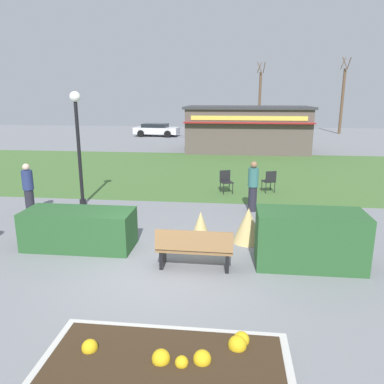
{
  "coord_description": "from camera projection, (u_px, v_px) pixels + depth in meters",
  "views": [
    {
      "loc": [
        1.53,
        -7.43,
        3.76
      ],
      "look_at": [
        0.29,
        3.55,
        0.92
      ],
      "focal_mm": 35.06,
      "sensor_mm": 36.0,
      "label": 1
    }
  ],
  "objects": [
    {
      "name": "hedge_left",
      "position": [
        79.0,
        229.0,
        9.48
      ],
      "size": [
        2.74,
        1.1,
        0.98
      ],
      "primitive_type": "cube",
      "color": "#28562B",
      "rests_on": "ground_plane"
    },
    {
      "name": "cafe_chair_east",
      "position": [
        270.0,
        180.0,
        14.88
      ],
      "size": [
        0.57,
        0.57,
        0.89
      ],
      "color": "black",
      "rests_on": "ground_plane"
    },
    {
      "name": "parked_car_center_slot",
      "position": [
        209.0,
        130.0,
        35.25
      ],
      "size": [
        4.33,
        2.32,
        1.2
      ],
      "color": "navy",
      "rests_on": "ground_plane"
    },
    {
      "name": "park_bench",
      "position": [
        194.0,
        249.0,
        8.27
      ],
      "size": [
        1.7,
        0.54,
        0.95
      ],
      "color": "olive",
      "rests_on": "ground_plane"
    },
    {
      "name": "person_standing",
      "position": [
        28.0,
        189.0,
        12.0
      ],
      "size": [
        0.34,
        0.34,
        1.69
      ],
      "rotation": [
        0.0,
        0.0,
        0.14
      ],
      "color": "#23232D",
      "rests_on": "ground_plane"
    },
    {
      "name": "tree_right_bg",
      "position": [
        260.0,
        100.0,
        41.71
      ],
      "size": [
        0.91,
        0.96,
        7.32
      ],
      "color": "brown",
      "rests_on": "ground_plane"
    },
    {
      "name": "trash_bin",
      "position": [
        341.0,
        248.0,
        8.39
      ],
      "size": [
        0.52,
        0.52,
        0.91
      ],
      "primitive_type": "cylinder",
      "color": "#2D4233",
      "rests_on": "ground_plane"
    },
    {
      "name": "tree_left_bg",
      "position": [
        342.0,
        100.0,
        37.54
      ],
      "size": [
        0.91,
        0.96,
        7.42
      ],
      "color": "brown",
      "rests_on": "ground_plane"
    },
    {
      "name": "ornamental_grass_behind_right",
      "position": [
        248.0,
        225.0,
        9.84
      ],
      "size": [
        0.8,
        0.8,
        0.94
      ],
      "primitive_type": "cone",
      "color": "tan",
      "rests_on": "ground_plane"
    },
    {
      "name": "food_kiosk",
      "position": [
        247.0,
        129.0,
        26.02
      ],
      "size": [
        8.46,
        4.85,
        3.07
      ],
      "color": "#594C47",
      "rests_on": "ground_plane"
    },
    {
      "name": "ornamental_grass_behind_left",
      "position": [
        201.0,
        230.0,
        9.38
      ],
      "size": [
        0.7,
        0.7,
        0.98
      ],
      "primitive_type": "cone",
      "color": "tan",
      "rests_on": "ground_plane"
    },
    {
      "name": "parked_car_east_slot",
      "position": [
        262.0,
        131.0,
        34.7
      ],
      "size": [
        4.29,
        2.23,
        1.2
      ],
      "color": "maroon",
      "rests_on": "ground_plane"
    },
    {
      "name": "lawn_patch",
      "position": [
        204.0,
        171.0,
        19.38
      ],
      "size": [
        36.0,
        12.0,
        0.01
      ],
      "primitive_type": "cube",
      "color": "#446B33",
      "rests_on": "ground_plane"
    },
    {
      "name": "hedge_right",
      "position": [
        310.0,
        239.0,
        8.43
      ],
      "size": [
        2.38,
        1.1,
        1.27
      ],
      "primitive_type": "cube",
      "color": "#28562B",
      "rests_on": "ground_plane"
    },
    {
      "name": "lamppost_mid",
      "position": [
        78.0,
        135.0,
        12.72
      ],
      "size": [
        0.36,
        0.36,
        3.91
      ],
      "color": "black",
      "rests_on": "ground_plane"
    },
    {
      "name": "cafe_chair_west",
      "position": [
        226.0,
        180.0,
        14.87
      ],
      "size": [
        0.57,
        0.57,
        0.89
      ],
      "color": "black",
      "rests_on": "ground_plane"
    },
    {
      "name": "parked_car_west_slot",
      "position": [
        156.0,
        129.0,
        35.79
      ],
      "size": [
        4.33,
        2.32,
        1.2
      ],
      "color": "silver",
      "rests_on": "ground_plane"
    },
    {
      "name": "person_strolling",
      "position": [
        253.0,
        186.0,
        12.4
      ],
      "size": [
        0.34,
        0.34,
        1.69
      ],
      "rotation": [
        0.0,
        0.0,
        5.78
      ],
      "color": "#23232D",
      "rests_on": "ground_plane"
    },
    {
      "name": "ground_plane",
      "position": [
        161.0,
        272.0,
        8.25
      ],
      "size": [
        80.0,
        80.0,
        0.0
      ],
      "primitive_type": "plane",
      "color": "slate"
    },
    {
      "name": "flower_bed",
      "position": [
        167.0,
        368.0,
        5.2
      ],
      "size": [
        3.55,
        1.85,
        0.33
      ],
      "color": "beige",
      "rests_on": "ground_plane"
    }
  ]
}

